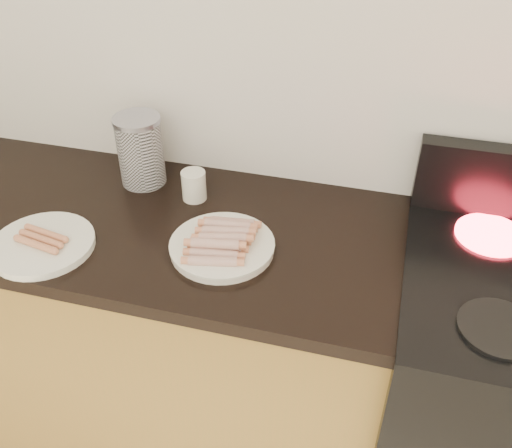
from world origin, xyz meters
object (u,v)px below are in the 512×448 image
(side_plate, at_px, (43,245))
(mug, at_px, (194,185))
(canister, at_px, (140,150))
(main_plate, at_px, (222,247))

(side_plate, xyz_separation_m, mug, (0.30, 0.32, 0.03))
(canister, height_order, mug, canister)
(side_plate, distance_m, mug, 0.44)
(mug, bearing_deg, main_plate, -53.92)
(main_plate, height_order, canister, canister)
(canister, relative_size, mug, 2.42)
(main_plate, xyz_separation_m, canister, (-0.33, 0.25, 0.10))
(side_plate, relative_size, mug, 3.03)
(main_plate, bearing_deg, mug, 126.08)
(main_plate, xyz_separation_m, mug, (-0.15, 0.21, 0.03))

